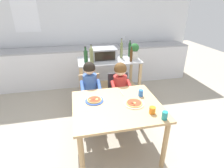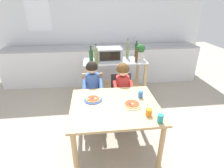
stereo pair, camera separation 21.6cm
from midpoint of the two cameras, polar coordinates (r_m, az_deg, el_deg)
The scene contains 22 objects.
ground_plane at distance 3.55m, azimuth 0.26°, elevation -7.38°, with size 11.04×11.04×0.00m, color #A89E8C.
back_wall_tiled at distance 4.73m, azimuth -2.36°, elevation 18.44°, with size 5.29×0.14×2.70m.
kitchen_counter at distance 4.53m, azimuth -1.68°, elevation 6.41°, with size 4.77×0.60×1.10m.
kitchen_island_cart at distance 3.53m, azimuth 2.50°, elevation 3.44°, with size 1.18×0.63×0.89m.
toaster_oven at distance 3.40m, azimuth 0.90°, elevation 9.76°, with size 0.47×0.35×0.22m.
bottle_tall_green_wine at distance 3.59m, azimuth 9.58°, elevation 10.80°, with size 0.06×0.06×0.32m.
bottle_brown_beer at distance 3.28m, azimuth -4.90°, elevation 9.22°, with size 0.07×0.07×0.29m.
bottle_squat_spirits at distance 3.11m, azimuth -3.17°, elevation 9.00°, with size 0.07×0.07×0.36m.
bottle_clear_vinegar at distance 3.28m, azimuth 9.82°, elevation 8.86°, with size 0.05×0.05×0.28m.
bottle_dark_olive_oil at distance 3.49m, azimuth 6.83°, elevation 10.77°, with size 0.05×0.05×0.38m.
potted_herb_plant at distance 3.44m, azimuth 11.05°, elevation 10.36°, with size 0.16×0.16×0.30m.
dining_table at distance 2.29m, azimuth 3.59°, elevation -9.00°, with size 1.11×0.96×0.73m.
dining_chair_left at distance 3.01m, azimuth -4.07°, elevation -3.32°, with size 0.36×0.36×0.81m.
dining_chair_right at distance 3.02m, azimuth 5.18°, elevation -3.21°, with size 0.36×0.36×0.81m.
child_in_blue_striped_shirt at distance 2.81m, azimuth -4.07°, elevation -0.88°, with size 0.32×0.42×1.06m.
child_in_red_shirt at distance 2.83m, azimuth 5.80°, elevation -0.80°, with size 0.32×0.42×1.03m.
pizza_plate_blue_rimmed at distance 2.33m, azimuth -3.49°, elevation -5.02°, with size 0.24×0.24×0.03m.
pizza_plate_cream at distance 2.25m, azimuth 9.28°, elevation -6.62°, with size 0.25×0.25×0.03m.
drinking_cup_teal at distance 2.02m, azimuth 18.42°, elevation -10.61°, with size 0.07×0.07×0.10m, color teal.
drinking_cup_orange at distance 2.09m, azimuth 14.77°, elevation -8.94°, with size 0.07×0.07×0.08m, color orange.
drinking_cup_blue at distance 2.43m, azimuth 11.76°, elevation -3.36°, with size 0.07×0.07×0.09m, color blue.
serving_spoon at distance 2.50m, azimuth 5.64°, elevation -3.06°, with size 0.01×0.01×0.14m, color #B7BABF.
Camera 2 is at (-0.25, -1.88, 1.92)m, focal length 28.26 mm.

